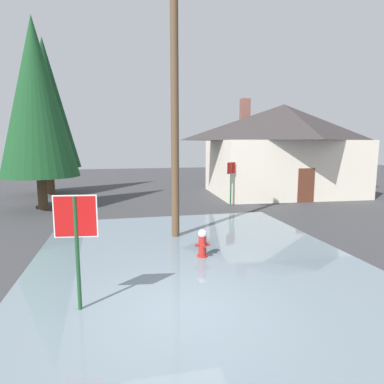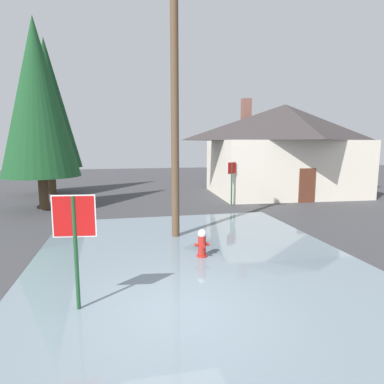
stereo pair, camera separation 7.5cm
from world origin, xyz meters
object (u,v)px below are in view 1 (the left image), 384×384
object	(u,v)px
stop_sign_near	(76,229)
pine_tree_mid_left	(36,98)
utility_pole	(175,105)
pine_tree_tall_left	(46,104)
house	(282,148)
fire_hydrant	(202,244)
stop_sign_far	(231,175)

from	to	relation	value
stop_sign_near	pine_tree_mid_left	bearing A→B (deg)	105.01
stop_sign_near	utility_pole	distance (m)	6.38
pine_tree_mid_left	stop_sign_near	bearing A→B (deg)	-74.99
stop_sign_near	pine_tree_mid_left	size ratio (longest dim) A/B	0.25
pine_tree_tall_left	house	bearing A→B (deg)	-11.91
fire_hydrant	utility_pole	distance (m)	4.92
pine_tree_tall_left	pine_tree_mid_left	distance (m)	5.60
house	pine_tree_tall_left	size ratio (longest dim) A/B	1.00
house	pine_tree_mid_left	bearing A→B (deg)	-171.10
utility_pole	fire_hydrant	bearing A→B (deg)	-80.01
stop_sign_near	house	world-z (taller)	house
stop_sign_near	fire_hydrant	size ratio (longest dim) A/B	2.72
fire_hydrant	utility_pole	xyz separation A→B (m)	(-0.41, 2.35, 4.30)
utility_pole	pine_tree_mid_left	world-z (taller)	pine_tree_mid_left
stop_sign_far	pine_tree_mid_left	size ratio (longest dim) A/B	0.25
stop_sign_far	pine_tree_tall_left	size ratio (longest dim) A/B	0.24
stop_sign_far	pine_tree_mid_left	world-z (taller)	pine_tree_mid_left
stop_sign_near	pine_tree_tall_left	world-z (taller)	pine_tree_tall_left
house	pine_tree_mid_left	distance (m)	15.12
fire_hydrant	stop_sign_far	distance (m)	8.85
utility_pole	house	size ratio (longest dim) A/B	0.89
stop_sign_near	stop_sign_far	bearing A→B (deg)	56.89
utility_pole	pine_tree_tall_left	distance (m)	13.91
utility_pole	stop_sign_far	size ratio (longest dim) A/B	3.79
stop_sign_far	pine_tree_mid_left	xyz separation A→B (m)	(-9.95, 1.03, 3.96)
stop_sign_far	house	bearing A→B (deg)	34.96
utility_pole	stop_sign_far	distance (m)	7.56
pine_tree_tall_left	pine_tree_mid_left	world-z (taller)	pine_tree_tall_left
utility_pole	pine_tree_tall_left	bearing A→B (deg)	118.25
utility_pole	house	world-z (taller)	utility_pole
pine_tree_mid_left	pine_tree_tall_left	bearing A→B (deg)	96.73
house	pine_tree_tall_left	distance (m)	15.98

